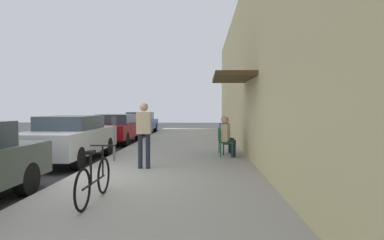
# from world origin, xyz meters

# --- Properties ---
(ground_plane) EXTENTS (60.00, 60.00, 0.00)m
(ground_plane) POSITION_xyz_m (0.00, 0.00, 0.00)
(ground_plane) COLOR #2D2D30
(sidewalk_slab) EXTENTS (4.50, 32.00, 0.12)m
(sidewalk_slab) POSITION_xyz_m (2.25, 2.00, 0.06)
(sidewalk_slab) COLOR #9E9B93
(sidewalk_slab) RESTS_ON ground_plane
(building_facade) EXTENTS (1.40, 32.00, 6.06)m
(building_facade) POSITION_xyz_m (4.65, 2.00, 3.03)
(building_facade) COLOR beige
(building_facade) RESTS_ON ground_plane
(parked_car_1) EXTENTS (1.80, 4.40, 1.44)m
(parked_car_1) POSITION_xyz_m (-1.10, 2.75, 0.75)
(parked_car_1) COLOR #B7B7BC
(parked_car_1) RESTS_ON ground_plane
(parked_car_2) EXTENTS (1.80, 4.40, 1.39)m
(parked_car_2) POSITION_xyz_m (-1.10, 8.17, 0.72)
(parked_car_2) COLOR maroon
(parked_car_2) RESTS_ON ground_plane
(parked_car_3) EXTENTS (1.80, 4.40, 1.41)m
(parked_car_3) POSITION_xyz_m (-1.10, 14.18, 0.73)
(parked_car_3) COLOR navy
(parked_car_3) RESTS_ON ground_plane
(parking_meter) EXTENTS (0.12, 0.10, 1.32)m
(parking_meter) POSITION_xyz_m (0.45, 2.24, 0.89)
(parking_meter) COLOR slate
(parking_meter) RESTS_ON sidewalk_slab
(bicycle_0) EXTENTS (0.46, 1.71, 0.90)m
(bicycle_0) POSITION_xyz_m (1.27, -1.96, 0.48)
(bicycle_0) COLOR black
(bicycle_0) RESTS_ON sidewalk_slab
(cafe_chair_0) EXTENTS (0.56, 0.56, 0.87)m
(cafe_chair_0) POSITION_xyz_m (3.80, 3.19, 0.62)
(cafe_chair_0) COLOR #14592D
(cafe_chair_0) RESTS_ON sidewalk_slab
(seated_patron_0) EXTENTS (0.51, 0.46, 1.29)m
(seated_patron_0) POSITION_xyz_m (3.86, 3.17, 0.82)
(seated_patron_0) COLOR #232838
(seated_patron_0) RESTS_ON sidewalk_slab
(cafe_chair_1) EXTENTS (0.56, 0.56, 0.87)m
(cafe_chair_1) POSITION_xyz_m (3.80, 3.90, 0.62)
(cafe_chair_1) COLOR #14592D
(cafe_chair_1) RESTS_ON sidewalk_slab
(seated_patron_1) EXTENTS (0.51, 0.47, 1.29)m
(seated_patron_1) POSITION_xyz_m (3.86, 3.92, 0.82)
(seated_patron_1) COLOR #232838
(seated_patron_1) RESTS_ON sidewalk_slab
(pedestrian_standing) EXTENTS (0.36, 0.22, 1.70)m
(pedestrian_standing) POSITION_xyz_m (1.56, 1.05, 1.12)
(pedestrian_standing) COLOR #232838
(pedestrian_standing) RESTS_ON sidewalk_slab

